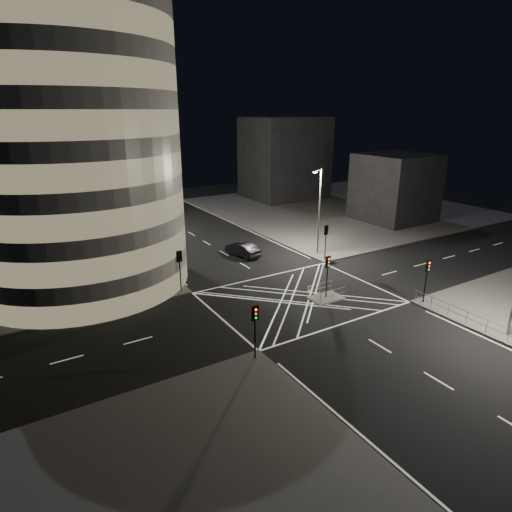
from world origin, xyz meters
TOP-DOWN VIEW (x-y plane):
  - ground at (0.00, 0.00)m, footprint 120.00×120.00m
  - sidewalk_far_right at (29.00, 27.00)m, footprint 42.00×42.00m
  - central_island at (2.00, -1.50)m, footprint 3.00×2.00m
  - office_tower_curved at (-20.74, 18.74)m, footprint 30.00×29.00m
  - building_right_far at (26.00, 40.00)m, footprint 14.00×12.00m
  - building_right_near at (30.00, 16.00)m, footprint 10.00×10.00m
  - building_far_end at (-4.00, 58.00)m, footprint 18.00×8.00m
  - tree_a at (-10.50, 9.00)m, footprint 5.04×5.04m
  - tree_b at (-10.50, 15.00)m, footprint 5.12×5.12m
  - tree_c at (-10.50, 21.00)m, footprint 3.81×3.81m
  - tree_d at (-10.50, 27.00)m, footprint 5.03×5.03m
  - tree_e at (-10.50, 33.00)m, footprint 3.67×3.67m
  - traffic_signal_fl at (-8.80, 6.80)m, footprint 0.55×0.22m
  - traffic_signal_nl at (-8.80, -6.80)m, footprint 0.55×0.22m
  - traffic_signal_fr at (8.80, 6.80)m, footprint 0.55×0.22m
  - traffic_signal_nr at (8.80, -6.80)m, footprint 0.55×0.22m
  - traffic_signal_island at (2.00, -1.50)m, footprint 0.55×0.22m
  - street_lamp_left_near at (-9.44, 12.00)m, footprint 1.25×0.25m
  - street_lamp_left_far at (-9.44, 30.00)m, footprint 1.25×0.25m
  - street_lamp_right_far at (9.44, 9.00)m, footprint 1.25×0.25m
  - railing_near_right at (8.30, -12.15)m, footprint 0.06×11.70m
  - railing_island_south at (2.00, -2.40)m, footprint 2.80×0.06m
  - railing_island_north at (2.00, -0.60)m, footprint 2.80×0.06m
  - sedan at (1.50, 13.07)m, footprint 2.58×5.11m

SIDE VIEW (x-z plane):
  - ground at x=0.00m, z-range 0.00..0.00m
  - sidewalk_far_right at x=29.00m, z-range 0.00..0.15m
  - central_island at x=2.00m, z-range 0.00..0.15m
  - railing_near_right at x=8.30m, z-range 0.15..1.25m
  - railing_island_south at x=2.00m, z-range 0.15..1.25m
  - railing_island_north at x=2.00m, z-range 0.15..1.25m
  - sedan at x=1.50m, z-range 0.00..1.61m
  - traffic_signal_fl at x=-8.80m, z-range 0.91..4.91m
  - traffic_signal_nl at x=-8.80m, z-range 0.91..4.91m
  - traffic_signal_fr at x=8.80m, z-range 0.91..4.91m
  - traffic_signal_nr at x=8.80m, z-range 0.91..4.91m
  - traffic_signal_island at x=2.00m, z-range 0.91..4.91m
  - tree_e at x=-10.50m, z-range 1.11..7.29m
  - tree_c at x=-10.50m, z-range 1.27..7.91m
  - tree_a at x=-10.50m, z-range 1.11..8.85m
  - tree_d at x=-10.50m, z-range 1.16..8.97m
  - building_right_near at x=30.00m, z-range 0.15..10.15m
  - tree_b at x=-10.50m, z-range 1.23..9.30m
  - street_lamp_left_near at x=-9.44m, z-range 0.54..10.54m
  - street_lamp_left_far at x=-9.44m, z-range 0.54..10.54m
  - street_lamp_right_far at x=9.44m, z-range 0.54..10.54m
  - building_right_far at x=26.00m, z-range 0.15..15.15m
  - building_far_end at x=-4.00m, z-range 0.00..18.00m
  - office_tower_curved at x=-20.74m, z-range -0.95..26.25m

